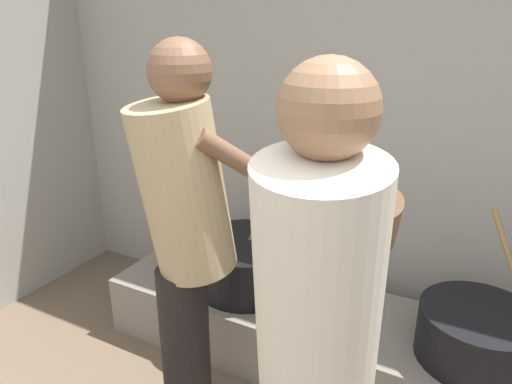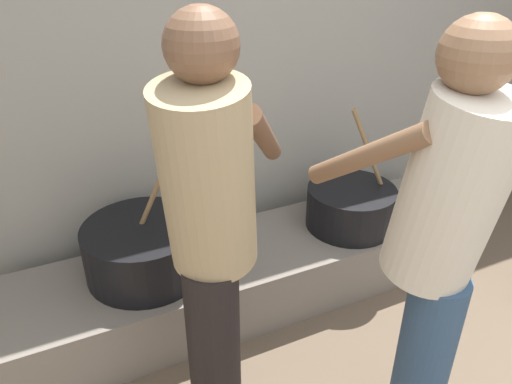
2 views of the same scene
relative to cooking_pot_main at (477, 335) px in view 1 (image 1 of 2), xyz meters
name	(u,v)px [view 1 (image 1 of 2)]	position (x,y,z in m)	size (l,w,h in m)	color
block_enclosure_rear	(431,122)	(-0.37, 0.56, 0.77)	(4.89, 0.20, 2.44)	#9E998E
hearth_ledge	(344,344)	(-0.57, 0.04, -0.28)	(2.55, 0.60, 0.33)	slate
cooking_pot_main	(477,335)	(0.00, 0.00, 0.00)	(0.49, 0.49, 0.69)	black
cooking_pot_secondary	(247,262)	(-1.15, 0.07, 0.01)	(0.57, 0.57, 0.72)	black
cook_in_tan_shirt	(187,233)	(-1.03, -0.59, 0.49)	(0.66, 0.73, 1.64)	black
cook_in_cream_shirt	(315,346)	(-0.38, -0.96, 0.49)	(0.44, 0.72, 1.63)	navy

